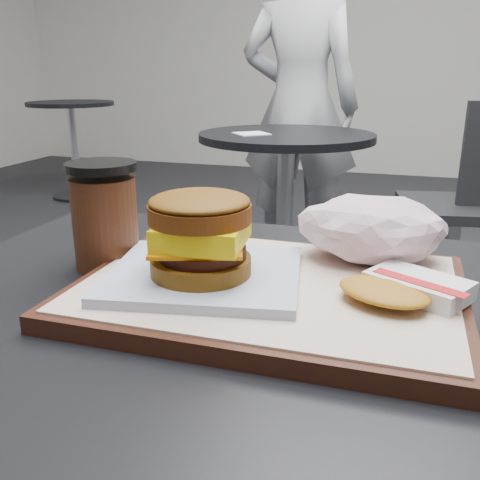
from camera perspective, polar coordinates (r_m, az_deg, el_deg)
name	(u,v)px	position (r m, az deg, el deg)	size (l,w,h in m)	color
customer_table	(265,471)	(0.62, 2.65, -23.39)	(0.80, 0.60, 0.77)	#A5A5AA
serving_tray	(269,290)	(0.55, 3.14, -5.36)	(0.38, 0.28, 0.02)	black
breakfast_sandwich	(202,244)	(0.53, -4.08, -0.47)	(0.22, 0.20, 0.09)	silver
hash_brown	(403,288)	(0.52, 16.97, -4.94)	(0.13, 0.12, 0.02)	silver
crumpled_wrapper	(371,228)	(0.61, 13.84, 1.24)	(0.16, 0.13, 0.07)	white
coffee_cup	(105,218)	(0.64, -14.20, 2.28)	(0.08, 0.08, 0.12)	#3F1D0F
neighbor_table	(285,182)	(2.20, 4.85, 6.14)	(0.70, 0.70, 0.75)	black
napkin	(251,134)	(2.12, 1.23, 11.28)	(0.12, 0.12, 0.00)	white
neighbor_chair	(476,197)	(2.32, 23.87, 4.24)	(0.63, 0.49, 0.88)	#9A999E
patron	(299,106)	(2.76, 6.36, 13.98)	(0.59, 0.39, 1.63)	#B9B9BE
bg_table_mid	(72,126)	(4.46, -17.44, 11.49)	(0.66, 0.66, 0.75)	black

